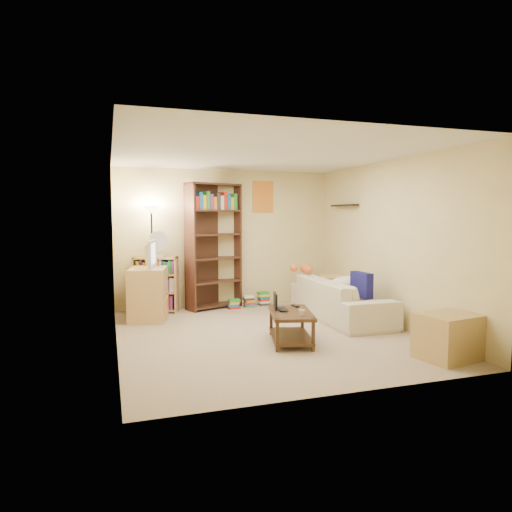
% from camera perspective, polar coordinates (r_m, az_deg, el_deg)
% --- Properties ---
extents(room, '(4.50, 4.54, 2.52)m').
position_cam_1_polar(room, '(6.29, 1.27, 4.67)').
color(room, '#BBAC8C').
rests_on(room, ground).
extents(sofa, '(2.25, 0.96, 0.65)m').
position_cam_1_polar(sofa, '(7.55, 10.49, -5.27)').
color(sofa, beige).
rests_on(sofa, ground).
extents(navy_pillow, '(0.16, 0.43, 0.38)m').
position_cam_1_polar(navy_pillow, '(7.14, 13.05, -3.52)').
color(navy_pillow, navy).
rests_on(navy_pillow, sofa).
extents(cream_blanket, '(0.59, 0.42, 0.25)m').
position_cam_1_polar(cream_blanket, '(7.63, 11.40, -3.42)').
color(cream_blanket, white).
rests_on(cream_blanket, sofa).
extents(tabby_cat, '(0.51, 0.19, 0.18)m').
position_cam_1_polar(tabby_cat, '(8.13, 6.00, -1.56)').
color(tabby_cat, orange).
rests_on(tabby_cat, sofa).
extents(coffee_table, '(0.74, 1.03, 0.42)m').
position_cam_1_polar(coffee_table, '(6.06, 4.37, -8.30)').
color(coffee_table, '#412919').
rests_on(coffee_table, ground).
extents(laptop, '(0.34, 0.26, 0.02)m').
position_cam_1_polar(laptop, '(6.11, 3.70, -6.64)').
color(laptop, black).
rests_on(laptop, coffee_table).
extents(laptop_screen, '(0.09, 0.30, 0.21)m').
position_cam_1_polar(laptop_screen, '(6.07, 2.43, -5.62)').
color(laptop_screen, white).
rests_on(laptop_screen, laptop).
extents(mug, '(0.11, 0.11, 0.08)m').
position_cam_1_polar(mug, '(5.76, 5.74, -7.07)').
color(mug, silver).
rests_on(mug, coffee_table).
extents(tv_remote, '(0.06, 0.17, 0.02)m').
position_cam_1_polar(tv_remote, '(6.34, 4.93, -6.23)').
color(tv_remote, black).
rests_on(tv_remote, coffee_table).
extents(tv_stand, '(0.71, 0.88, 0.83)m').
position_cam_1_polar(tv_stand, '(7.54, -13.32, -4.61)').
color(tv_stand, '#D7B869').
rests_on(tv_stand, ground).
extents(television, '(0.81, 0.43, 0.44)m').
position_cam_1_polar(television, '(7.46, -13.42, 0.22)').
color(television, black).
rests_on(television, tv_stand).
extents(tall_bookshelf, '(1.06, 0.67, 2.24)m').
position_cam_1_polar(tall_bookshelf, '(8.20, -5.30, 1.64)').
color(tall_bookshelf, '#47241B').
rests_on(tall_bookshelf, ground).
extents(short_bookshelf, '(0.80, 0.51, 0.96)m').
position_cam_1_polar(short_bookshelf, '(8.08, -12.41, -3.51)').
color(short_bookshelf, tan).
rests_on(short_bookshelf, ground).
extents(desk_fan, '(0.34, 0.19, 0.45)m').
position_cam_1_polar(desk_fan, '(7.96, -12.09, 1.53)').
color(desk_fan, silver).
rests_on(desk_fan, short_bookshelf).
extents(floor_lamp, '(0.31, 0.31, 1.84)m').
position_cam_1_polar(floor_lamp, '(7.98, -12.92, 3.50)').
color(floor_lamp, black).
rests_on(floor_lamp, ground).
extents(side_table, '(0.68, 0.68, 0.61)m').
position_cam_1_polar(side_table, '(8.22, 9.78, -4.55)').
color(side_table, '#DCB86B').
rests_on(side_table, ground).
extents(end_cabinet, '(0.72, 0.63, 0.53)m').
position_cam_1_polar(end_cabinet, '(5.81, 22.86, -9.27)').
color(end_cabinet, tan).
rests_on(end_cabinet, ground).
extents(book_stacks, '(0.82, 0.30, 0.25)m').
position_cam_1_polar(book_stacks, '(8.41, -0.68, -5.63)').
color(book_stacks, red).
rests_on(book_stacks, ground).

